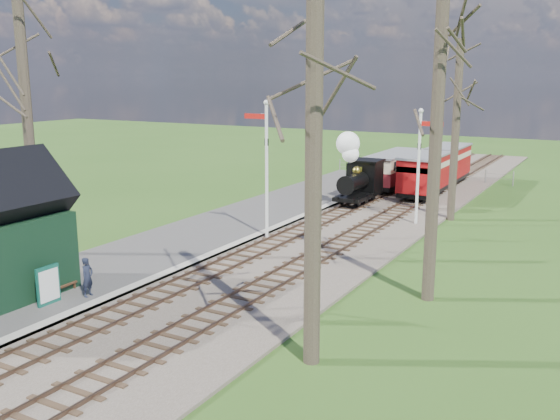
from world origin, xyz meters
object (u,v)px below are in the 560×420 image
(red_carriage_b, at_px, (448,163))
(person, at_px, (87,277))
(coach, at_px, (394,168))
(semaphore_far, at_px, (420,158))
(bench, at_px, (56,282))
(sign_board, at_px, (48,285))
(semaphore_near, at_px, (265,160))
(red_carriage_a, at_px, (424,174))
(locomotive, at_px, (358,173))

(red_carriage_b, bearing_deg, person, -98.88)
(coach, bearing_deg, semaphore_far, -64.03)
(person, bearing_deg, bench, 94.71)
(coach, xyz_separation_m, sign_board, (-2.32, -25.73, -0.58))
(semaphore_far, relative_size, sign_board, 4.60)
(coach, distance_m, bench, 25.07)
(person, bearing_deg, red_carriage_b, -16.86)
(red_carriage_b, bearing_deg, sign_board, -99.56)
(semaphore_near, relative_size, red_carriage_a, 1.25)
(semaphore_near, height_order, semaphore_far, semaphore_near)
(semaphore_near, distance_m, bench, 10.59)
(red_carriage_b, relative_size, person, 3.84)
(sign_board, bearing_deg, person, 64.66)
(red_carriage_a, distance_m, sign_board, 24.21)
(red_carriage_b, xyz_separation_m, sign_board, (-4.92, -29.20, -0.64))
(locomotive, relative_size, red_carriage_a, 0.82)
(semaphore_near, height_order, coach, semaphore_near)
(semaphore_near, bearing_deg, sign_board, -98.19)
(semaphore_near, bearing_deg, red_carriage_a, 75.41)
(red_carriage_a, xyz_separation_m, person, (-4.39, -22.58, -0.62))
(semaphore_far, height_order, coach, semaphore_far)
(coach, relative_size, sign_board, 5.29)
(person, bearing_deg, semaphore_near, -14.01)
(red_carriage_b, distance_m, bench, 28.90)
(bench, relative_size, person, 1.04)
(locomotive, xyz_separation_m, sign_board, (-2.30, -19.67, -1.09))
(locomotive, bearing_deg, red_carriage_a, 57.03)
(person, bearing_deg, sign_board, 146.67)
(coach, distance_m, red_carriage_b, 4.33)
(sign_board, distance_m, bench, 1.11)
(locomotive, height_order, red_carriage_b, locomotive)
(person, bearing_deg, semaphore_far, -29.49)
(red_carriage_a, bearing_deg, person, -100.99)
(red_carriage_a, relative_size, bench, 3.68)
(locomotive, relative_size, red_carriage_b, 0.82)
(semaphore_far, relative_size, red_carriage_a, 1.15)
(coach, relative_size, red_carriage_a, 1.32)
(red_carriage_b, xyz_separation_m, person, (-4.39, -28.08, -0.62))
(semaphore_near, bearing_deg, coach, 87.06)
(semaphore_far, xyz_separation_m, bench, (-7.34, -15.90, -2.79))
(locomotive, bearing_deg, semaphore_far, -33.67)
(bench, bearing_deg, coach, 83.19)
(red_carriage_b, height_order, person, red_carriage_b)
(semaphore_near, xyz_separation_m, sign_board, (-1.55, -10.75, -2.80))
(coach, bearing_deg, locomotive, -90.11)
(red_carriage_a, relative_size, red_carriage_b, 1.00)
(coach, height_order, bench, coach)
(sign_board, bearing_deg, bench, 127.51)
(semaphore_near, xyz_separation_m, semaphore_far, (5.14, 6.00, -0.27))
(red_carriage_b, relative_size, bench, 3.68)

